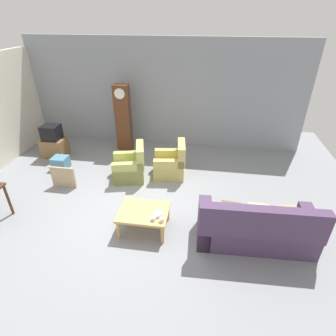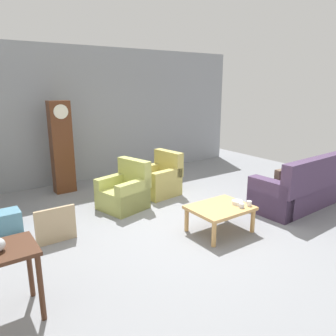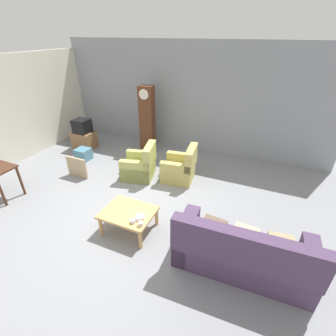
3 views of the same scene
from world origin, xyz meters
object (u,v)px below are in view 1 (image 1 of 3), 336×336
at_px(tv_stand_cabinet, 55,147).
at_px(couch_floral, 256,228).
at_px(cup_blue_rimmed, 153,219).
at_px(framed_picture_leaning, 63,177).
at_px(tv_crt, 51,132).
at_px(armchair_olive_far, 171,165).
at_px(grandfather_clock, 123,118).
at_px(coffee_table_wood, 144,213).
at_px(armchair_olive_near, 130,167).
at_px(storage_box_blue, 61,163).
at_px(cup_white_porcelain, 162,220).
at_px(bowl_white_stacked, 158,214).

bearing_deg(tv_stand_cabinet, couch_floral, -26.95).
bearing_deg(cup_blue_rimmed, tv_stand_cabinet, 140.86).
bearing_deg(framed_picture_leaning, tv_stand_cabinet, 124.70).
distance_m(tv_stand_cabinet, tv_crt, 0.48).
bearing_deg(armchair_olive_far, grandfather_clock, 140.39).
height_order(coffee_table_wood, tv_crt, tv_crt).
bearing_deg(cup_blue_rimmed, armchair_olive_far, 90.34).
height_order(armchair_olive_near, grandfather_clock, grandfather_clock).
xyz_separation_m(armchair_olive_near, grandfather_clock, (-0.63, 1.65, 0.70)).
xyz_separation_m(storage_box_blue, cup_white_porcelain, (3.22, -2.24, 0.30)).
xyz_separation_m(coffee_table_wood, storage_box_blue, (-2.82, 1.99, -0.20)).
xyz_separation_m(framed_picture_leaning, cup_white_porcelain, (2.68, -1.39, 0.20)).
bearing_deg(couch_floral, framed_picture_leaning, 164.39).
xyz_separation_m(armchair_olive_near, bowl_white_stacked, (1.07, -1.89, 0.16)).
bearing_deg(tv_stand_cabinet, bowl_white_stacked, -37.28).
bearing_deg(tv_stand_cabinet, framed_picture_leaning, -55.30).
xyz_separation_m(armchair_olive_near, coffee_table_wood, (0.78, -1.81, 0.07)).
xyz_separation_m(couch_floral, tv_crt, (-5.46, 2.78, 0.39)).
distance_m(armchair_olive_far, cup_white_porcelain, 2.36).
relative_size(tv_crt, storage_box_blue, 1.19).
height_order(armchair_olive_near, cup_blue_rimmed, armchair_olive_near).
relative_size(coffee_table_wood, bowl_white_stacked, 5.51).
height_order(grandfather_clock, tv_crt, grandfather_clock).
distance_m(grandfather_clock, framed_picture_leaning, 2.58).
bearing_deg(bowl_white_stacked, tv_crt, 142.72).
distance_m(tv_crt, cup_white_porcelain, 4.78).
distance_m(storage_box_blue, bowl_white_stacked, 3.76).
height_order(tv_crt, bowl_white_stacked, tv_crt).
bearing_deg(armchair_olive_near, bowl_white_stacked, -60.43).
height_order(framed_picture_leaning, cup_white_porcelain, framed_picture_leaning).
bearing_deg(cup_white_porcelain, coffee_table_wood, 148.91).
height_order(cup_white_porcelain, cup_blue_rimmed, cup_white_porcelain).
height_order(tv_stand_cabinet, bowl_white_stacked, tv_stand_cabinet).
bearing_deg(coffee_table_wood, cup_white_porcelain, -31.09).
relative_size(couch_floral, grandfather_clock, 1.07).
distance_m(armchair_olive_far, cup_blue_rimmed, 2.34).
relative_size(grandfather_clock, storage_box_blue, 4.95).
bearing_deg(grandfather_clock, storage_box_blue, -133.92).
relative_size(framed_picture_leaning, cup_white_porcelain, 7.28).
height_order(grandfather_clock, cup_white_porcelain, grandfather_clock).
bearing_deg(armchair_olive_near, coffee_table_wood, -66.79).
relative_size(couch_floral, coffee_table_wood, 2.22).
xyz_separation_m(cup_white_porcelain, bowl_white_stacked, (-0.10, 0.16, -0.01)).
relative_size(cup_white_porcelain, bowl_white_stacked, 0.47).
bearing_deg(tv_crt, couch_floral, -26.95).
relative_size(tv_stand_cabinet, framed_picture_leaning, 1.13).
relative_size(armchair_olive_near, coffee_table_wood, 0.99).
distance_m(couch_floral, framed_picture_leaning, 4.56).
distance_m(armchair_olive_far, grandfather_clock, 2.23).
distance_m(armchair_olive_far, tv_stand_cabinet, 3.63).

